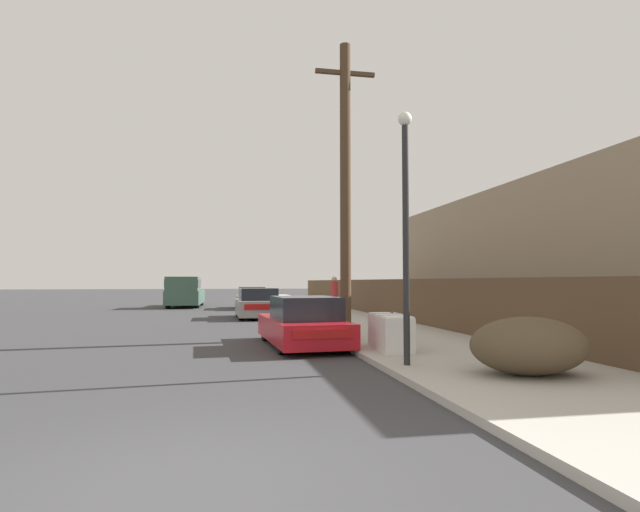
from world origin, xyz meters
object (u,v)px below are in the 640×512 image
parked_sports_car_red (303,324)px  car_parked_mid (258,304)px  street_lamp (406,217)px  pickup_truck (185,292)px  pedestrian (334,295)px  discarded_fridge (390,332)px  car_parked_far (251,298)px  brush_pile (529,346)px  utility_pole (345,184)px

parked_sports_car_red → car_parked_mid: size_ratio=1.07×
parked_sports_car_red → street_lamp: size_ratio=0.92×
car_parked_mid → pickup_truck: size_ratio=0.70×
street_lamp → pedestrian: street_lamp is taller
street_lamp → discarded_fridge: bearing=79.6°
pedestrian → car_parked_mid: bearing=-175.9°
discarded_fridge → car_parked_mid: 12.10m
discarded_fridge → car_parked_far: car_parked_far is taller
discarded_fridge → car_parked_far: bearing=100.5°
brush_pile → pedestrian: (0.10, 15.48, 0.44)m
discarded_fridge → brush_pile: size_ratio=0.92×
brush_pile → car_parked_mid: bearing=103.0°
discarded_fridge → street_lamp: (-0.38, -2.06, 2.35)m
car_parked_mid → utility_pole: bearing=-78.3°
car_parked_mid → discarded_fridge: bearing=-80.8°
parked_sports_car_red → pedestrian: bearing=69.9°
utility_pole → pedestrian: (1.59, 8.85, -3.48)m
pickup_truck → car_parked_mid: bearing=112.4°
discarded_fridge → utility_pole: size_ratio=0.21×
street_lamp → pedestrian: 14.43m
street_lamp → pedestrian: (1.74, 14.20, -1.83)m
parked_sports_car_red → brush_pile: 5.92m
car_parked_far → street_lamp: 22.12m
pickup_truck → car_parked_far: bearing=151.4°
discarded_fridge → car_parked_mid: car_parked_mid is taller
parked_sports_car_red → pedestrian: size_ratio=2.47×
discarded_fridge → brush_pile: (1.26, -3.33, 0.08)m
parked_sports_car_red → utility_pole: bearing=41.9°
parked_sports_car_red → pickup_truck: 20.95m
pickup_truck → utility_pole: bearing=108.9°
parked_sports_car_red → utility_pole: size_ratio=0.51×
pedestrian → parked_sports_car_red: bearing=-106.6°
parked_sports_car_red → utility_pole: 4.48m
pickup_truck → street_lamp: street_lamp is taller
car_parked_mid → brush_pile: car_parked_mid is taller
car_parked_mid → brush_pile: 15.62m
car_parked_mid → brush_pile: (3.51, -15.22, -0.04)m
car_parked_far → parked_sports_car_red: bearing=-88.0°
car_parked_far → pickup_truck: bearing=150.8°
brush_pile → pedestrian: 15.49m
car_parked_far → street_lamp: size_ratio=0.96×
car_parked_mid → pedestrian: bearing=2.6°
parked_sports_car_red → street_lamp: street_lamp is taller
parked_sports_car_red → pedestrian: 10.82m
car_parked_mid → brush_pile: size_ratio=2.07×
discarded_fridge → pedestrian: bearing=88.0°
pickup_truck → utility_pole: (6.01, -18.94, 3.55)m
car_parked_far → brush_pile: size_ratio=2.31×
brush_pile → car_parked_far: bearing=98.3°
street_lamp → pedestrian: size_ratio=2.67×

